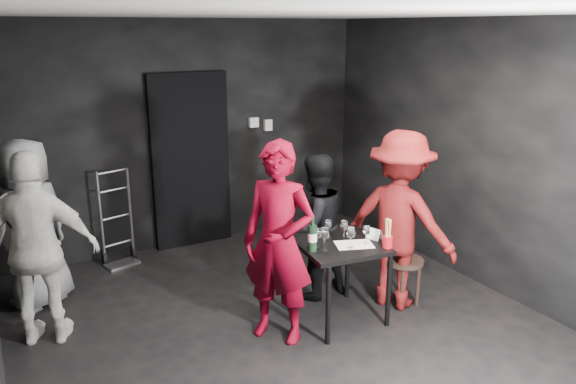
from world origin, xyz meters
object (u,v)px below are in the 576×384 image
hand_truck (119,246)px  bystander_cream (37,239)px  server_red (278,228)px  tasting_table (340,253)px  woman_black (314,229)px  man_maroon (401,209)px  wine_bottle (312,237)px  breadstick_cup (388,234)px  stool (404,268)px  bystander_grey (30,217)px

hand_truck → bystander_cream: size_ratio=0.59×
server_red → tasting_table: bearing=52.1°
bystander_cream → tasting_table: bearing=-178.9°
server_red → bystander_cream: server_red is taller
woman_black → man_maroon: size_ratio=0.72×
tasting_table → wine_bottle: wine_bottle is taller
server_red → wine_bottle: server_red is taller
bystander_cream → wine_bottle: (2.08, -0.94, -0.06)m
server_red → breadstick_cup: server_red is taller
hand_truck → stool: bearing=-61.5°
tasting_table → wine_bottle: size_ratio=2.31×
wine_bottle → server_red: bearing=173.4°
server_red → bystander_grey: (-1.76, 1.64, -0.11)m
tasting_table → man_maroon: 0.74m
bystander_grey → wine_bottle: (2.07, -1.68, -0.02)m
hand_truck → tasting_table: size_ratio=1.45×
hand_truck → woman_black: size_ratio=0.78×
man_maroon → bystander_cream: 3.19m
hand_truck → man_maroon: 3.22m
tasting_table → man_maroon: size_ratio=0.39×
wine_bottle → hand_truck: bearing=116.8°
man_maroon → stool: bearing=-160.0°
man_maroon → bystander_grey: man_maroon is taller
stool → wine_bottle: (-1.02, 0.03, 0.49)m
hand_truck → breadstick_cup: hand_truck is taller
woman_black → bystander_cream: (-2.45, 0.37, 0.23)m
tasting_table → breadstick_cup: size_ratio=2.64×
woman_black → man_maroon: (0.60, -0.55, 0.27)m
woman_black → wine_bottle: bearing=51.2°
tasting_table → bystander_grey: 2.90m
hand_truck → breadstick_cup: 3.18m
bystander_cream → breadstick_cup: bearing=178.1°
hand_truck → breadstick_cup: (1.78, -2.55, 0.67)m
woman_black → bystander_cream: 2.49m
wine_bottle → breadstick_cup: 0.66m
tasting_table → server_red: server_red is taller
stool → man_maroon: bearing=136.3°
bystander_grey → breadstick_cup: bearing=111.3°
stool → man_maroon: (-0.05, 0.05, 0.59)m
server_red → wine_bottle: 0.34m
hand_truck → bystander_cream: (-0.92, -1.37, 0.73)m
woman_black → bystander_cream: bearing=-14.4°
bystander_cream → wine_bottle: bearing=177.5°
hand_truck → server_red: bearing=-84.0°
server_red → woman_black: server_red is taller
hand_truck → stool: (2.18, -2.33, 0.18)m
bystander_cream → bystander_grey: 0.74m
wine_bottle → breadstick_cup: size_ratio=1.14×
tasting_table → man_maroon: man_maroon is taller
hand_truck → bystander_cream: bystander_cream is taller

